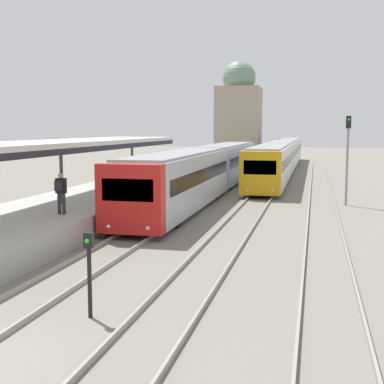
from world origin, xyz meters
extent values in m
cube|color=gray|center=(3.02, 0.00, 0.07)|extent=(0.07, 120.00, 0.15)
cube|color=beige|center=(-4.20, 14.11, 3.74)|extent=(4.00, 24.16, 0.20)
cube|color=black|center=(-2.24, 14.11, 3.52)|extent=(0.08, 24.16, 0.24)
cylinder|color=#47474C|center=(-4.20, 14.11, 2.31)|extent=(0.16, 0.16, 2.66)
cylinder|color=#47474C|center=(-4.20, 23.78, 2.31)|extent=(0.16, 0.16, 2.66)
cylinder|color=#2D2D33|center=(-2.90, 11.28, 1.40)|extent=(0.14, 0.14, 0.85)
cylinder|color=#2D2D33|center=(-2.70, 11.28, 1.40)|extent=(0.14, 0.14, 0.85)
cube|color=black|center=(-2.80, 11.28, 2.13)|extent=(0.40, 0.22, 0.60)
sphere|color=tan|center=(-2.80, 11.28, 2.53)|extent=(0.22, 0.22, 0.22)
cube|color=#232328|center=(-2.80, 11.08, 2.15)|extent=(0.30, 0.18, 0.40)
cube|color=red|center=(0.00, 11.59, 1.65)|extent=(2.69, 0.70, 2.75)
cube|color=black|center=(0.00, 11.26, 2.03)|extent=(2.09, 0.04, 0.88)
sphere|color=#EFEACC|center=(-0.81, 11.25, 0.57)|extent=(0.16, 0.16, 0.16)
sphere|color=#EFEACC|center=(0.81, 11.25, 0.57)|extent=(0.16, 0.16, 0.16)
cube|color=#A8ADB7|center=(0.00, 19.56, 1.65)|extent=(2.69, 15.23, 2.75)
cube|color=gray|center=(0.00, 19.56, 3.08)|extent=(2.36, 14.93, 0.12)
cube|color=black|center=(0.00, 19.56, 1.95)|extent=(2.71, 14.01, 0.72)
cylinder|color=black|center=(-1.14, 14.61, 0.35)|extent=(0.12, 0.70, 0.70)
cylinder|color=black|center=(1.14, 14.61, 0.35)|extent=(0.12, 0.70, 0.70)
cylinder|color=black|center=(-1.14, 24.51, 0.35)|extent=(0.12, 0.70, 0.70)
cylinder|color=black|center=(1.14, 24.51, 0.35)|extent=(0.12, 0.70, 0.70)
cube|color=#A8ADB7|center=(0.00, 35.14, 1.65)|extent=(2.69, 15.23, 2.75)
cube|color=gray|center=(0.00, 35.14, 3.08)|extent=(2.36, 14.93, 0.12)
cube|color=black|center=(0.00, 35.14, 1.95)|extent=(2.71, 14.01, 0.72)
cylinder|color=black|center=(-1.14, 30.19, 0.35)|extent=(0.12, 0.70, 0.70)
cylinder|color=black|center=(1.14, 30.19, 0.35)|extent=(0.12, 0.70, 0.70)
cylinder|color=black|center=(-1.14, 40.09, 0.35)|extent=(0.12, 0.70, 0.70)
cylinder|color=black|center=(1.14, 40.09, 0.35)|extent=(0.12, 0.70, 0.70)
cube|color=gold|center=(3.74, 25.03, 1.63)|extent=(2.58, 0.70, 2.73)
cube|color=black|center=(3.74, 24.70, 2.02)|extent=(2.01, 0.04, 0.87)
sphere|color=#EFEACC|center=(2.97, 24.69, 0.57)|extent=(0.16, 0.16, 0.16)
sphere|color=#EFEACC|center=(4.52, 24.69, 0.57)|extent=(0.16, 0.16, 0.16)
cube|color=silver|center=(3.74, 32.73, 1.63)|extent=(2.58, 14.69, 2.73)
cube|color=gray|center=(3.74, 32.73, 3.06)|extent=(2.27, 14.40, 0.12)
cube|color=black|center=(3.74, 32.73, 1.93)|extent=(2.60, 13.52, 0.71)
cylinder|color=black|center=(2.65, 27.95, 0.35)|extent=(0.12, 0.70, 0.70)
cylinder|color=black|center=(4.84, 27.95, 0.35)|extent=(0.12, 0.70, 0.70)
cylinder|color=black|center=(2.65, 37.50, 0.35)|extent=(0.12, 0.70, 0.70)
cylinder|color=black|center=(4.84, 37.50, 0.35)|extent=(0.12, 0.70, 0.70)
cube|color=silver|center=(3.74, 47.77, 1.63)|extent=(2.58, 14.69, 2.73)
cube|color=gray|center=(3.74, 47.77, 3.06)|extent=(2.27, 14.40, 0.12)
cube|color=black|center=(3.74, 47.77, 1.93)|extent=(2.60, 13.52, 0.71)
cylinder|color=black|center=(2.65, 42.99, 0.35)|extent=(0.12, 0.70, 0.70)
cylinder|color=black|center=(4.84, 42.99, 0.35)|extent=(0.12, 0.70, 0.70)
cylinder|color=black|center=(2.65, 52.54, 0.35)|extent=(0.12, 0.70, 0.70)
cylinder|color=black|center=(4.84, 52.54, 0.35)|extent=(0.12, 0.70, 0.70)
cube|color=silver|center=(3.74, 62.81, 1.63)|extent=(2.58, 14.69, 2.73)
cube|color=gray|center=(3.74, 62.81, 3.06)|extent=(2.27, 14.40, 0.12)
cube|color=black|center=(3.74, 62.81, 1.93)|extent=(2.60, 13.52, 0.71)
cylinder|color=black|center=(2.65, 58.04, 0.35)|extent=(0.12, 0.70, 0.70)
cylinder|color=black|center=(4.84, 58.04, 0.35)|extent=(0.12, 0.70, 0.70)
cylinder|color=black|center=(2.65, 67.58, 0.35)|extent=(0.12, 0.70, 0.70)
cylinder|color=black|center=(4.84, 67.58, 0.35)|extent=(0.12, 0.70, 0.70)
cylinder|color=black|center=(2.00, 3.09, 0.83)|extent=(0.10, 0.10, 1.66)
cube|color=black|center=(2.00, 3.09, 1.84)|extent=(0.20, 0.14, 0.36)
sphere|color=green|center=(2.00, 3.00, 1.84)|extent=(0.11, 0.11, 0.11)
cylinder|color=gray|center=(8.82, 23.46, 2.55)|extent=(0.14, 0.14, 5.10)
cube|color=black|center=(8.82, 23.46, 4.75)|extent=(0.28, 0.20, 0.70)
sphere|color=green|center=(8.82, 23.34, 4.89)|extent=(0.14, 0.14, 0.14)
cube|color=gray|center=(-2.50, 59.53, 4.78)|extent=(5.40, 5.40, 9.57)
sphere|color=slate|center=(-2.50, 59.53, 10.71)|extent=(4.16, 4.16, 4.16)
camera|label=1|loc=(7.02, -8.12, 4.39)|focal=50.00mm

